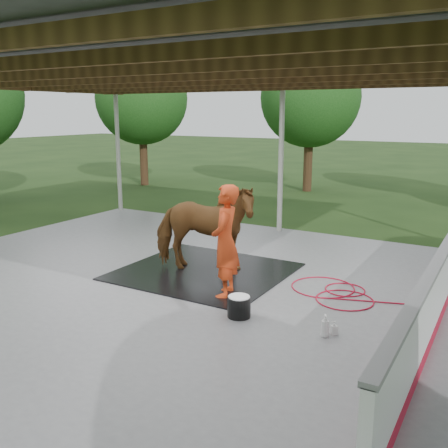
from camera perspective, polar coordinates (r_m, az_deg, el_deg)
The scene contains 12 objects.
ground at distance 9.81m, azimuth -5.04°, elevation -6.58°, with size 100.00×100.00×0.00m, color #1E3814.
concrete_slab at distance 9.80m, azimuth -5.04°, elevation -6.44°, with size 12.00×10.00×0.05m, color slate.
pavilion_structure at distance 9.29m, azimuth -5.53°, elevation 17.19°, with size 12.60×10.60×4.05m.
dasher_board at distance 8.02m, azimuth 23.08°, elevation -7.55°, with size 0.16×8.00×1.15m.
tree_belt at distance 9.86m, azimuth -0.86°, elevation 15.94°, with size 28.00×28.00×5.80m.
rubber_mat at distance 10.19m, azimuth -2.29°, elevation -5.43°, with size 3.21×3.01×0.02m, color black.
horse at distance 9.94m, azimuth -2.33°, elevation -0.50°, with size 0.96×2.10×1.77m, color brown.
handler at distance 8.63m, azimuth 0.15°, elevation -1.99°, with size 0.72×0.47×1.98m, color red.
wash_bucket at distance 8.00m, azimuth 1.73°, elevation -9.37°, with size 0.37×0.37×0.34m.
soap_bottle_a at distance 7.48m, azimuth 11.47°, elevation -11.31°, with size 0.13×0.13×0.34m, color silver.
soap_bottle_b at distance 7.60m, azimuth 12.47°, elevation -11.50°, with size 0.09×0.10×0.21m, color #338CD8.
hose_coil at distance 9.28m, azimuth 12.52°, elevation -7.58°, with size 2.13×1.51×0.02m.
Camera 1 is at (5.38, -7.53, 3.23)m, focal length 40.00 mm.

